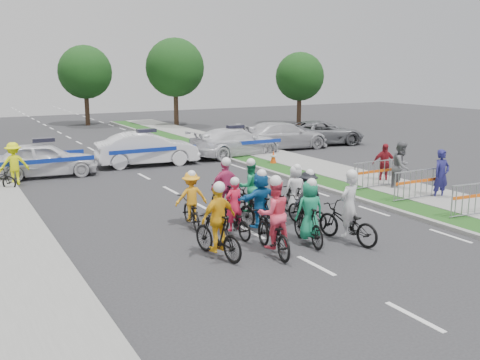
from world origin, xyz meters
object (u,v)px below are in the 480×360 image
barrier_1 (416,186)px  spectator_0 (441,175)px  rider_0 (348,218)px  rider_4 (307,204)px  police_car_2 (235,142)px  police_car_1 (147,149)px  spectator_2 (384,164)px  civilian_suv (322,133)px  police_car_0 (45,159)px  rider_7 (295,195)px  rider_5 (260,206)px  rider_9 (225,195)px  tree_1 (175,68)px  barrier_0 (476,201)px  cone_0 (297,173)px  rider_10 (191,204)px  rider_2 (273,225)px  spectator_1 (401,166)px  rider_1 (309,218)px  barrier_2 (374,176)px  cone_1 (273,158)px  civilian_sedan (283,135)px  marshal_hiviz (14,164)px  rider_6 (233,217)px  rider_8 (249,195)px  tree_2 (300,77)px  rider_3 (218,229)px  tree_4 (85,72)px

barrier_1 → spectator_0: bearing=-12.4°
rider_0 → spectator_0: 6.25m
rider_4 → police_car_2: bearing=-114.5°
rider_4 → police_car_1: 11.83m
spectator_2 → civilian_suv: bearing=89.9°
police_car_0 → rider_7: bearing=-143.8°
rider_5 → rider_9: rider_9 is taller
rider_7 → barrier_1: (4.65, -0.56, -0.10)m
civilian_suv → barrier_1: bearing=168.6°
tree_1 → police_car_1: bearing=-117.1°
barrier_0 → cone_0: barrier_0 is taller
rider_10 → police_car_0: bearing=-66.7°
rider_7 → tree_1: 27.38m
rider_2 → spectator_1: (7.99, 3.56, 0.19)m
rider_1 → spectator_0: (6.90, 1.64, 0.19)m
police_car_1 → barrier_2: size_ratio=2.38×
cone_1 → tree_1: bearing=81.6°
civilian_sedan → spectator_0: (-1.89, -12.66, 0.12)m
tree_1 → civilian_suv: bearing=-75.5°
marshal_hiviz → tree_1: 22.36m
rider_10 → marshal_hiviz: 9.37m
rider_6 → rider_10: size_ratio=0.98×
spectator_2 → tree_1: (1.11, 24.01, 3.73)m
rider_1 → rider_8: size_ratio=0.96×
rider_9 → spectator_0: size_ratio=1.08×
police_car_0 → tree_2: (21.64, 11.91, 3.09)m
barrier_1 → barrier_0: bearing=-90.0°
marshal_hiviz → cone_0: (10.09, -4.91, -0.50)m
cone_0 → marshal_hiviz: bearing=154.0°
rider_6 → tree_1: bearing=-113.5°
rider_4 → cone_1: bearing=-122.2°
marshal_hiviz → spectator_2: bearing=153.1°
cone_1 → police_car_2: bearing=95.1°
civilian_sedan → spectator_1: 11.11m
spectator_1 → rider_6: bearing=171.8°
rider_0 → tree_1: bearing=-114.7°
rider_3 → police_car_0: size_ratio=0.44×
marshal_hiviz → barrier_2: bearing=148.2°
rider_8 → police_car_2: size_ratio=0.37×
spectator_0 → barrier_0: size_ratio=0.89×
spectator_1 → tree_1: 25.54m
barrier_0 → police_car_2: bearing=92.9°
rider_2 → tree_2: 31.05m
rider_8 → rider_10: size_ratio=1.08×
rider_1 → rider_5: 1.62m
spectator_1 → rider_9: bearing=160.7°
rider_7 → rider_10: rider_10 is taller
rider_7 → spectator_0: spectator_0 is taller
civilian_suv → tree_4: 20.65m
tree_1 → spectator_2: bearing=-92.6°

